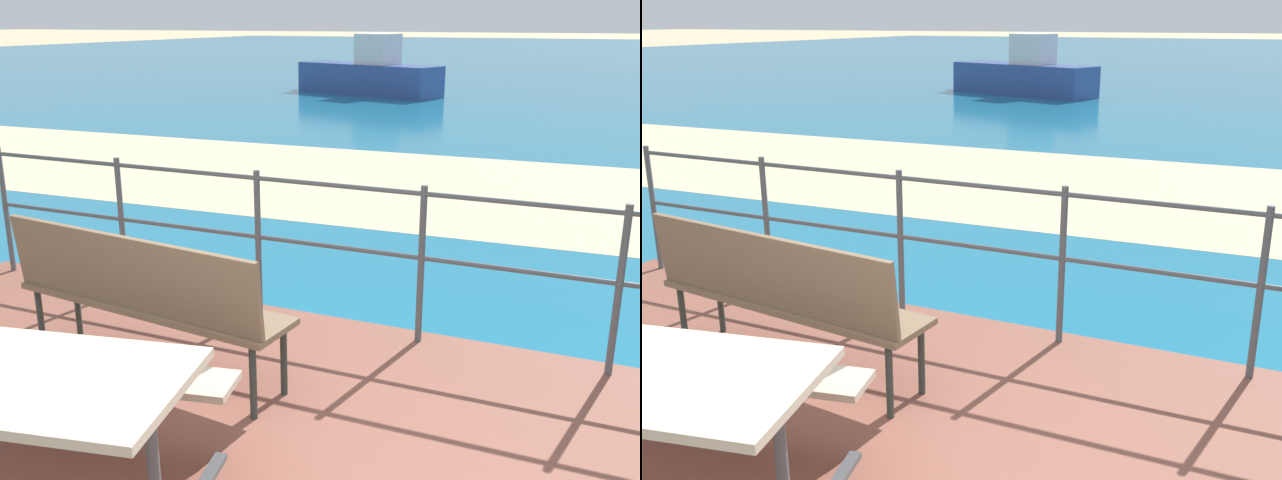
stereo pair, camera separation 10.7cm
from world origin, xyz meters
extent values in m
cube|color=#196B8E|center=(0.00, 40.00, 0.01)|extent=(90.00, 90.00, 0.01)
cube|color=beige|center=(0.00, 7.20, 0.01)|extent=(54.11, 6.05, 0.01)
cube|color=#BCAD93|center=(-0.66, 0.50, 0.53)|extent=(1.81, 0.60, 0.04)
cylinder|color=#4C5156|center=(0.21, 0.09, 0.43)|extent=(0.06, 0.06, 0.74)
cube|color=#7A6047|center=(-0.75, 1.41, 0.51)|extent=(1.83, 0.60, 0.04)
cube|color=#7A6047|center=(-0.77, 1.23, 0.75)|extent=(1.80, 0.28, 0.44)
cylinder|color=#2D3833|center=(0.08, 1.46, 0.28)|extent=(0.04, 0.04, 0.45)
cylinder|color=#2D3833|center=(0.05, 1.17, 0.28)|extent=(0.04, 0.04, 0.45)
cylinder|color=#2D3833|center=(-1.54, 1.65, 0.28)|extent=(0.04, 0.04, 0.45)
cylinder|color=#2D3833|center=(-1.58, 1.35, 0.28)|extent=(0.04, 0.04, 0.45)
cylinder|color=#4C5156|center=(-2.95, 2.45, 0.59)|extent=(0.04, 0.04, 1.05)
cylinder|color=#4C5156|center=(-1.77, 2.45, 0.59)|extent=(0.04, 0.04, 1.05)
cylinder|color=#4C5156|center=(-0.59, 2.45, 0.59)|extent=(0.04, 0.04, 1.05)
cylinder|color=#4C5156|center=(0.59, 2.45, 0.59)|extent=(0.04, 0.04, 1.05)
cylinder|color=#4C5156|center=(1.77, 2.45, 0.59)|extent=(0.04, 0.04, 1.05)
cylinder|color=#4C5156|center=(0.00, 2.45, 1.06)|extent=(5.90, 0.03, 0.03)
cylinder|color=#4C5156|center=(0.00, 2.45, 0.64)|extent=(5.90, 0.03, 0.03)
cube|color=#2D478C|center=(-5.36, 18.19, 0.44)|extent=(4.60, 2.59, 0.86)
cube|color=silver|center=(-5.04, 18.08, 1.29)|extent=(1.27, 1.17, 0.84)
cone|color=#2D478C|center=(-7.70, 19.00, 0.44)|extent=(0.73, 0.90, 0.78)
camera|label=1|loc=(1.71, -1.80, 2.10)|focal=40.26mm
camera|label=2|loc=(1.81, -1.76, 2.10)|focal=40.26mm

